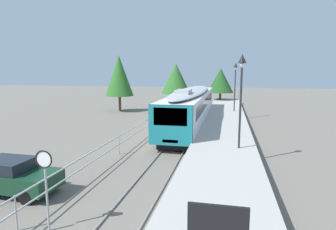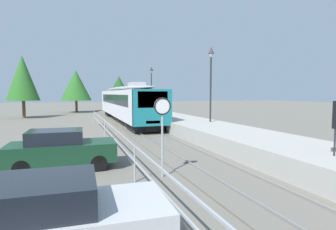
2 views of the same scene
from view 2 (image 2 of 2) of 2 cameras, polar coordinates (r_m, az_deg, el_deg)
The scene contains 13 objects.
ground_plane at distance 19.19m, azimuth -12.34°, elevation -4.44°, with size 160.00×160.00×0.00m, color #6B665B.
track_rails at distance 19.75m, azimuth -3.65°, elevation -3.99°, with size 3.20×60.00×0.14m.
commuter_train at distance 28.76m, azimuth -8.69°, elevation 2.85°, with size 2.82×20.48×3.74m.
station_platform at distance 20.79m, azimuth 5.02°, elevation -2.42°, with size 3.90×60.00×0.90m, color #A8A59E.
platform_lamp_mid_platform at distance 20.08m, azimuth 8.86°, elevation 9.23°, with size 0.34×0.34×5.35m.
platform_lamp_far_end at distance 34.72m, azimuth -3.46°, elevation 7.25°, with size 0.34×0.34×5.35m.
speed_limit_sign at distance 9.54m, azimuth -1.17°, elevation -0.42°, with size 0.61×0.10×2.81m.
carpark_fence at distance 9.26m, azimuth -6.92°, elevation -8.22°, with size 0.06×36.06×1.25m.
parked_hatchback_silver at distance 5.34m, azimuth -23.85°, elevation -19.65°, with size 4.06×1.90×1.53m.
parked_hatchback_dark_green at distance 11.58m, azimuth -21.19°, elevation -6.52°, with size 4.06×1.90×1.53m.
tree_behind_carpark at distance 37.12m, azimuth -27.85°, elevation 6.78°, with size 3.72×3.72×7.45m.
tree_behind_station_far at distance 45.14m, azimuth -18.51°, elevation 5.87°, with size 4.61×4.61×6.57m.
tree_distant_left at distance 47.15m, azimuth -10.09°, elevation 5.61°, with size 4.07×4.07×5.84m.
Camera 2 is at (-5.19, 3.16, 2.94)m, focal length 29.47 mm.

